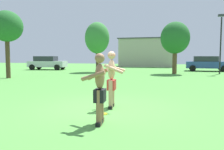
{
  "coord_description": "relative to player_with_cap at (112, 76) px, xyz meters",
  "views": [
    {
      "loc": [
        1.94,
        -6.52,
        1.59
      ],
      "look_at": [
        0.28,
        -0.04,
        1.04
      ],
      "focal_mm": 36.59,
      "sensor_mm": 36.0,
      "label": 1
    }
  ],
  "objects": [
    {
      "name": "ground_plane",
      "position": [
        -0.2,
        -0.23,
        -0.97
      ],
      "size": [
        80.0,
        80.0,
        0.0
      ],
      "primitive_type": "plane",
      "color": "#4C8E3D"
    },
    {
      "name": "player_with_cap",
      "position": [
        0.0,
        0.0,
        0.0
      ],
      "size": [
        0.64,
        0.66,
        1.75
      ],
      "color": "black",
      "rests_on": "ground_plane"
    },
    {
      "name": "player_in_black",
      "position": [
        0.15,
        -1.74,
        -0.1
      ],
      "size": [
        0.61,
        0.6,
        1.66
      ],
      "color": "black",
      "rests_on": "ground_plane"
    },
    {
      "name": "frisbee",
      "position": [
        -0.03,
        -0.85,
        -0.96
      ],
      "size": [
        0.25,
        0.25,
        0.03
      ],
      "primitive_type": "cylinder",
      "color": "yellow",
      "rests_on": "ground_plane"
    },
    {
      "name": "car_silver_near_post",
      "position": [
        -12.37,
        17.46,
        -0.14
      ],
      "size": [
        4.48,
        2.43,
        1.58
      ],
      "color": "silver",
      "rests_on": "ground_plane"
    },
    {
      "name": "car_blue_mid_lot",
      "position": [
        5.49,
        19.25,
        -0.14
      ],
      "size": [
        4.37,
        2.16,
        1.58
      ],
      "color": "#2D478C",
      "rests_on": "ground_plane"
    },
    {
      "name": "lamp_post",
      "position": [
        6.02,
        15.34,
        2.29
      ],
      "size": [
        0.6,
        0.24,
        5.26
      ],
      "color": "black",
      "rests_on": "ground_plane"
    },
    {
      "name": "outbuilding_behind_lot",
      "position": [
        -1.68,
        29.02,
        1.18
      ],
      "size": [
        8.48,
        5.66,
        4.28
      ],
      "color": "#B2A893",
      "rests_on": "ground_plane"
    },
    {
      "name": "tree_left_field",
      "position": [
        -9.63,
        7.35,
        2.69
      ],
      "size": [
        2.26,
        2.26,
        4.82
      ],
      "color": "#4C3823",
      "rests_on": "ground_plane"
    },
    {
      "name": "tree_right_field",
      "position": [
        -5.4,
        15.14,
        2.42
      ],
      "size": [
        2.44,
        2.44,
        4.96
      ],
      "color": "#4C3823",
      "rests_on": "ground_plane"
    },
    {
      "name": "tree_behind_players",
      "position": [
        2.11,
        14.54,
        2.22
      ],
      "size": [
        2.56,
        2.56,
        4.64
      ],
      "color": "brown",
      "rests_on": "ground_plane"
    }
  ]
}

